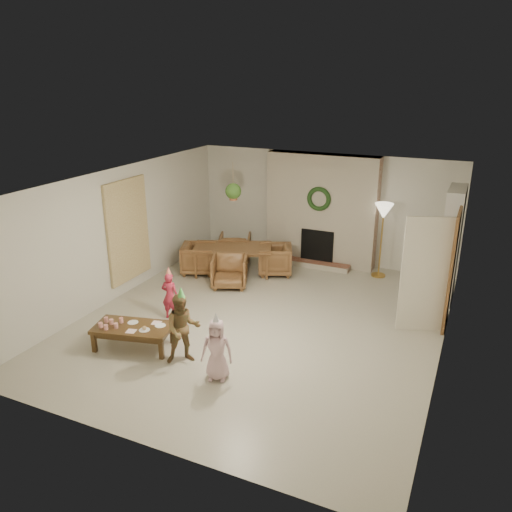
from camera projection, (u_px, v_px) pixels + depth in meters
The scene contains 56 objects.
floor at pixel (262, 321), 9.00m from camera, with size 7.00×7.00×0.00m, color #B7B29E.
ceiling at pixel (263, 182), 8.16m from camera, with size 7.00×7.00×0.00m, color white.
wall_back at pixel (324, 208), 11.58m from camera, with size 7.00×7.00×0.00m, color silver.
wall_front at pixel (134, 352), 5.58m from camera, with size 7.00×7.00×0.00m, color silver.
wall_left at pixel (120, 233), 9.75m from camera, with size 7.00×7.00×0.00m, color silver.
wall_right at pixel (450, 283), 7.41m from camera, with size 7.00×7.00×0.00m, color silver.
fireplace_mass at pixel (321, 210), 11.41m from camera, with size 2.50×0.40×2.50m, color #532216.
fireplace_hearth at pixel (314, 264), 11.51m from camera, with size 1.60×0.30×0.12m, color maroon.
fireplace_firebox at pixel (317, 246), 11.52m from camera, with size 0.75×0.12×0.75m, color black.
fireplace_wreath at pixel (319, 199), 11.11m from camera, with size 0.54×0.54×0.10m, color #183815.
floor_lamp_base at pixel (378, 275), 11.01m from camera, with size 0.30×0.30×0.03m, color gold.
floor_lamp_post at pixel (381, 243), 10.76m from camera, with size 0.03×0.03×1.45m, color gold.
floor_lamp_shade at pixel (384, 211), 10.52m from camera, with size 0.39×0.39×0.32m, color beige.
bookshelf_carcass at pixel (450, 246), 9.49m from camera, with size 0.30×1.00×2.20m, color white.
bookshelf_shelf_a at pixel (445, 278), 9.72m from camera, with size 0.30×0.92×0.03m, color white.
bookshelf_shelf_b at pixel (448, 258), 9.59m from camera, with size 0.30×0.92×0.03m, color white.
bookshelf_shelf_c at pixel (450, 238), 9.45m from camera, with size 0.30×0.92×0.03m, color white.
bookshelf_shelf_d at pixel (453, 217), 9.32m from camera, with size 0.30×0.92×0.03m, color white.
books_row_lower at pixel (444, 273), 9.55m from camera, with size 0.20×0.40×0.24m, color #A2371D.
books_row_mid at pixel (448, 250), 9.59m from camera, with size 0.20×0.44×0.24m, color navy.
books_row_upper at pixel (450, 233), 9.33m from camera, with size 0.20×0.36×0.22m, color #AE8525.
door_frame at pixel (452, 270), 8.53m from camera, with size 0.05×0.86×2.04m, color brown.
door_leaf at pixel (425, 275), 8.36m from camera, with size 0.05×0.80×2.00m, color beige.
curtain_panel at pixel (128, 230), 9.90m from camera, with size 0.06×1.20×2.00m, color beige.
dining_table at pixel (232, 260), 11.08m from camera, with size 1.68×0.94×0.59m, color brown.
dining_chair_near at pixel (229, 271), 10.37m from camera, with size 0.70×0.72×0.65m, color brown.
dining_chair_far at pixel (235, 248), 11.76m from camera, with size 0.70×0.72×0.65m, color brown.
dining_chair_left at pixel (199, 258), 11.09m from camera, with size 0.70×0.72×0.65m, color brown.
dining_chair_right at pixel (275, 259), 11.03m from camera, with size 0.70×0.72×0.65m, color brown.
hanging_plant_cord at pixel (233, 180), 10.06m from camera, with size 0.01×0.01×0.70m, color tan.
hanging_plant_pot at pixel (233, 197), 10.18m from camera, with size 0.16×0.16×0.12m, color brown.
hanging_plant_foliage at pixel (233, 191), 10.14m from camera, with size 0.32×0.32×0.32m, color #294C19.
coffee_table_top at pixel (133, 328), 8.02m from camera, with size 1.23×0.61×0.06m, color #4D3519.
coffee_table_apron at pixel (133, 331), 8.04m from camera, with size 1.13×0.52×0.08m, color #4D3519.
coffee_leg_fl at pixel (94, 343), 7.95m from camera, with size 0.07×0.07×0.32m, color #4D3519.
coffee_leg_fr at pixel (161, 349), 7.76m from camera, with size 0.07×0.07×0.32m, color #4D3519.
coffee_leg_bl at pixel (109, 328), 8.42m from camera, with size 0.07×0.07×0.32m, color #4D3519.
coffee_leg_br at pixel (172, 334), 8.22m from camera, with size 0.07×0.07×0.32m, color #4D3519.
cup_a at pixel (101, 325), 7.95m from camera, with size 0.07×0.07×0.08m, color white.
cup_b at pixel (106, 320), 8.13m from camera, with size 0.07×0.07×0.08m, color white.
cup_c at pixel (106, 327), 7.89m from camera, with size 0.07×0.07×0.08m, color white.
cup_d at pixel (111, 322), 8.06m from camera, with size 0.07×0.07×0.08m, color white.
cup_e at pixel (116, 326), 7.93m from camera, with size 0.07×0.07×0.08m, color white.
cup_f at pixel (121, 320), 8.11m from camera, with size 0.07×0.07×0.08m, color white.
plate_a at pixel (133, 322), 8.12m from camera, with size 0.17×0.17×0.01m, color white.
plate_b at pixel (144, 330), 7.88m from camera, with size 0.17×0.17×0.01m, color white.
plate_c at pixel (160, 325), 8.02m from camera, with size 0.17×0.17×0.01m, color white.
food_scoop at pixel (144, 328), 7.87m from camera, with size 0.07×0.07×0.07m, color tan.
napkin_left at pixel (131, 331), 7.85m from camera, with size 0.14×0.14×0.01m, color #FFBBC0.
napkin_right at pixel (156, 323), 8.11m from camera, with size 0.14×0.14×0.01m, color #FFBBC0.
child_red at pixel (170, 296), 8.97m from camera, with size 0.32×0.21×0.87m, color #BD2840.
party_hat_red at pixel (168, 271), 8.81m from camera, with size 0.12×0.12×0.16m, color #EDAD4F.
child_plaid at pixel (183, 329), 7.56m from camera, with size 0.53×0.42×1.10m, color brown.
party_hat_plaid at pixel (181, 292), 7.36m from camera, with size 0.13×0.13×0.18m, color #50B44D.
child_pink at pixel (217, 350), 7.16m from camera, with size 0.45×0.29×0.92m, color beige.
party_hat_pink at pixel (216, 318), 6.99m from camera, with size 0.12×0.12×0.17m, color silver.
Camera 1 is at (3.24, -7.40, 4.13)m, focal length 35.61 mm.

